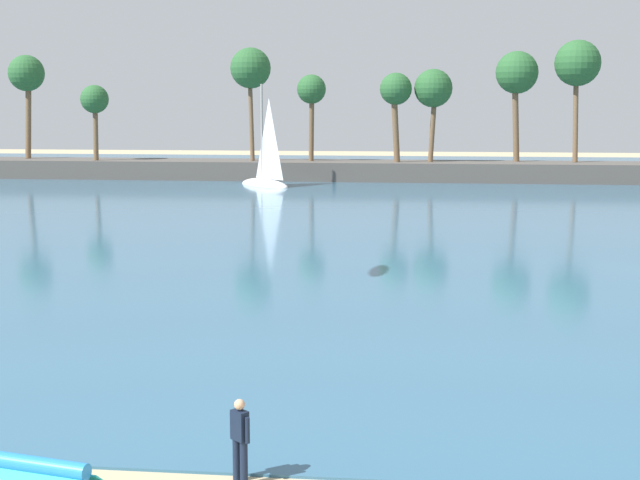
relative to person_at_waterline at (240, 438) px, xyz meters
The scene contains 4 objects.
sea 55.31m from the person_at_waterline, 91.13° to the left, with size 220.00×109.96×0.06m, color #33607F.
palm_headland 70.46m from the person_at_waterline, 89.94° to the left, with size 112.30×6.22×13.45m.
person_at_waterline is the anchor object (origin of this frame).
sailboat_near_shore 63.68m from the person_at_waterline, 99.50° to the left, with size 5.92×6.02×9.42m.
Camera 1 is at (4.55, -9.53, 7.22)m, focal length 52.05 mm.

